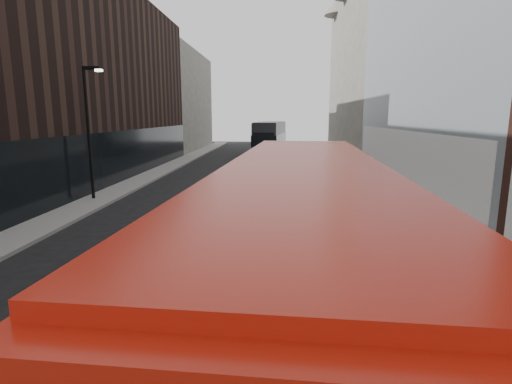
% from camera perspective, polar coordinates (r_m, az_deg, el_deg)
% --- Properties ---
extents(sidewalk_right, '(3.00, 80.00, 0.15)m').
position_cam_1_polar(sidewalk_right, '(28.90, 14.46, 1.45)').
color(sidewalk_right, slate).
rests_on(sidewalk_right, ground).
extents(sidewalk_left, '(2.00, 80.00, 0.15)m').
position_cam_1_polar(sidewalk_left, '(30.02, -15.98, 1.72)').
color(sidewalk_left, slate).
rests_on(sidewalk_left, ground).
extents(building_modern_block, '(5.03, 22.00, 20.00)m').
position_cam_1_polar(building_modern_block, '(26.36, 26.47, 21.33)').
color(building_modern_block, '#9EA4A8').
rests_on(building_modern_block, ground).
extents(building_victorian, '(6.50, 24.00, 21.00)m').
position_cam_1_polar(building_victorian, '(48.20, 15.27, 16.47)').
color(building_victorian, '#625E56').
rests_on(building_victorian, ground).
extents(building_left_mid, '(5.00, 24.00, 14.00)m').
position_cam_1_polar(building_left_mid, '(35.68, -19.35, 14.08)').
color(building_left_mid, black).
rests_on(building_left_mid, ground).
extents(building_left_far, '(5.00, 20.00, 13.00)m').
position_cam_1_polar(building_left_far, '(56.62, -10.64, 12.56)').
color(building_left_far, '#625E56').
rests_on(building_left_far, ground).
extents(street_lamp, '(1.06, 0.22, 7.00)m').
position_cam_1_polar(street_lamp, '(23.29, -22.71, 8.95)').
color(street_lamp, black).
rests_on(street_lamp, sidewalk_left).
extents(red_bus, '(2.90, 9.93, 3.97)m').
position_cam_1_polar(red_bus, '(6.33, 6.65, -11.61)').
color(red_bus, '#A01609').
rests_on(red_bus, ground).
extents(grey_bus, '(4.03, 12.26, 3.89)m').
position_cam_1_polar(grey_bus, '(49.76, 2.06, 7.91)').
color(grey_bus, black).
rests_on(grey_bus, ground).
extents(car_a, '(1.83, 3.72, 1.22)m').
position_cam_1_polar(car_a, '(15.92, 8.39, -3.84)').
color(car_a, black).
rests_on(car_a, ground).
extents(car_b, '(2.07, 4.82, 1.54)m').
position_cam_1_polar(car_b, '(22.43, 3.70, 0.95)').
color(car_b, gray).
rests_on(car_b, ground).
extents(car_c, '(2.22, 5.17, 1.49)m').
position_cam_1_polar(car_c, '(27.34, 7.62, 2.60)').
color(car_c, black).
rests_on(car_c, ground).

